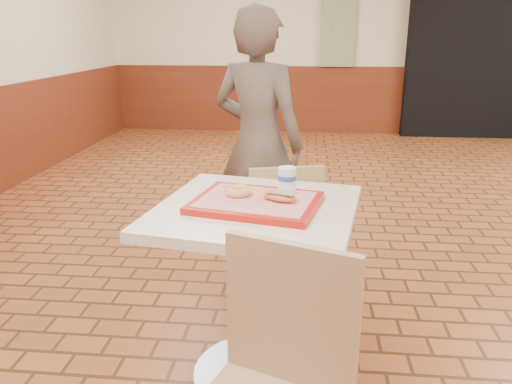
# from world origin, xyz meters

# --- Properties ---
(room_shell) EXTENTS (8.01, 10.01, 3.01)m
(room_shell) POSITION_xyz_m (0.00, 0.00, 1.50)
(room_shell) COLOR brown
(room_shell) RESTS_ON ground
(wainscot_band) EXTENTS (8.00, 10.00, 1.00)m
(wainscot_band) POSITION_xyz_m (0.00, 0.00, 0.50)
(wainscot_band) COLOR #5F2412
(wainscot_band) RESTS_ON ground
(corridor_doorway) EXTENTS (1.60, 0.22, 2.20)m
(corridor_doorway) POSITION_xyz_m (1.20, 4.88, 1.10)
(corridor_doorway) COLOR black
(corridor_doorway) RESTS_ON ground
(promo_poster) EXTENTS (0.50, 0.03, 1.20)m
(promo_poster) POSITION_xyz_m (-0.60, 4.94, 1.60)
(promo_poster) COLOR gray
(promo_poster) RESTS_ON wainscot_band
(main_table) EXTENTS (0.79, 0.79, 0.83)m
(main_table) POSITION_xyz_m (-1.22, -0.87, 0.56)
(main_table) COLOR beige
(main_table) RESTS_ON ground
(chair_main_back) EXTENTS (0.48, 0.48, 0.85)m
(chair_main_back) POSITION_xyz_m (-1.15, -0.21, 0.47)
(chair_main_back) COLOR tan
(chair_main_back) RESTS_ON ground
(customer) EXTENTS (0.71, 0.60, 1.67)m
(customer) POSITION_xyz_m (-1.33, 0.31, 0.83)
(customer) COLOR brown
(customer) RESTS_ON ground
(serving_tray) EXTENTS (0.49, 0.38, 0.03)m
(serving_tray) POSITION_xyz_m (-1.22, -0.87, 0.85)
(serving_tray) COLOR #AD160D
(serving_tray) RESTS_ON main_table
(ring_donut) EXTENTS (0.12, 0.12, 0.04)m
(ring_donut) POSITION_xyz_m (-1.30, -0.82, 0.88)
(ring_donut) COLOR #EAA155
(ring_donut) RESTS_ON serving_tray
(long_john_donut) EXTENTS (0.15, 0.11, 0.04)m
(long_john_donut) POSITION_xyz_m (-1.12, -0.88, 0.88)
(long_john_donut) COLOR #D06B3C
(long_john_donut) RESTS_ON serving_tray
(paper_cup) EXTENTS (0.08, 0.08, 0.10)m
(paper_cup) POSITION_xyz_m (-1.10, -0.73, 0.91)
(paper_cup) COLOR white
(paper_cup) RESTS_ON serving_tray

